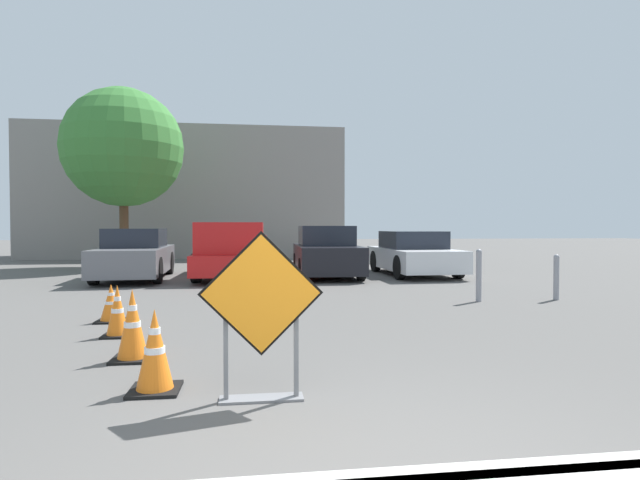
{
  "coord_description": "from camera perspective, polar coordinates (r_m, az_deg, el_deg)",
  "views": [
    {
      "loc": [
        -0.81,
        -2.6,
        1.49
      ],
      "look_at": [
        0.36,
        6.19,
        1.26
      ],
      "focal_mm": 28.0,
      "sensor_mm": 36.0,
      "label": 1
    }
  ],
  "objects": [
    {
      "name": "traffic_cone_nearest",
      "position": [
        4.86,
        -18.36,
        -11.97
      ],
      "size": [
        0.44,
        0.44,
        0.75
      ],
      "color": "black",
      "rests_on": "ground_plane"
    },
    {
      "name": "traffic_cone_third",
      "position": [
        7.38,
        -22.14,
        -7.56
      ],
      "size": [
        0.38,
        0.38,
        0.7
      ],
      "color": "black",
      "rests_on": "ground_plane"
    },
    {
      "name": "parked_car_second",
      "position": [
        15.07,
        0.72,
        -1.51
      ],
      "size": [
        1.91,
        4.08,
        1.52
      ],
      "rotation": [
        0.0,
        0.0,
        3.12
      ],
      "color": "black",
      "rests_on": "ground_plane"
    },
    {
      "name": "pickup_truck",
      "position": [
        14.9,
        -9.91,
        -1.46
      ],
      "size": [
        2.13,
        5.3,
        1.61
      ],
      "rotation": [
        0.0,
        0.0,
        3.11
      ],
      "color": "red",
      "rests_on": "ground_plane"
    },
    {
      "name": "bollard_nearest",
      "position": [
        10.47,
        17.69,
        -3.71
      ],
      "size": [
        0.12,
        0.12,
        1.05
      ],
      "color": "gray",
      "rests_on": "ground_plane"
    },
    {
      "name": "traffic_cone_fourth",
      "position": [
        8.55,
        -22.77,
        -6.71
      ],
      "size": [
        0.44,
        0.44,
        0.6
      ],
      "color": "black",
      "rests_on": "ground_plane"
    },
    {
      "name": "street_tree_behind_lot",
      "position": [
        19.97,
        -21.57,
        9.77
      ],
      "size": [
        4.34,
        4.34,
        6.58
      ],
      "color": "#513823",
      "rests_on": "ground_plane"
    },
    {
      "name": "building_facade_backdrop",
      "position": [
        26.56,
        -14.52,
        5.04
      ],
      "size": [
        15.13,
        5.0,
        6.31
      ],
      "color": "gray",
      "rests_on": "ground_plane"
    },
    {
      "name": "parked_car_third",
      "position": [
        15.84,
        10.63,
        -1.61
      ],
      "size": [
        2.0,
        4.27,
        1.36
      ],
      "rotation": [
        0.0,
        0.0,
        3.16
      ],
      "color": "silver",
      "rests_on": "ground_plane"
    },
    {
      "name": "traffic_cone_second",
      "position": [
        6.04,
        -20.65,
        -9.1
      ],
      "size": [
        0.44,
        0.44,
        0.8
      ],
      "color": "black",
      "rests_on": "ground_plane"
    },
    {
      "name": "bollard_second",
      "position": [
        11.28,
        25.39,
        -3.72
      ],
      "size": [
        0.12,
        0.12,
        0.93
      ],
      "color": "gray",
      "rests_on": "ground_plane"
    },
    {
      "name": "ground_plane",
      "position": [
        12.71,
        -3.92,
        -5.25
      ],
      "size": [
        96.0,
        96.0,
        0.0
      ],
      "primitive_type": "plane",
      "color": "#565451"
    },
    {
      "name": "parked_car_nearest",
      "position": [
        15.27,
        -20.33,
        -1.65
      ],
      "size": [
        1.95,
        4.51,
        1.45
      ],
      "rotation": [
        0.0,
        0.0,
        3.19
      ],
      "color": "slate",
      "rests_on": "ground_plane"
    },
    {
      "name": "road_closed_sign",
      "position": [
        4.31,
        -6.73,
        -7.79
      ],
      "size": [
        1.06,
        0.2,
        1.46
      ],
      "color": "black",
      "rests_on": "ground_plane"
    }
  ]
}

